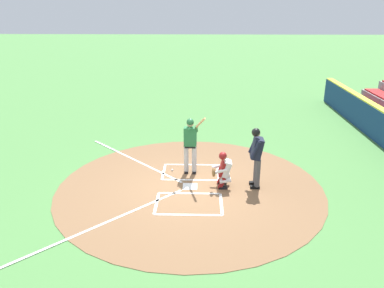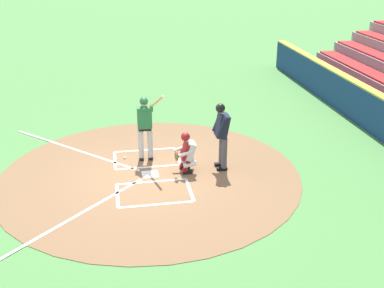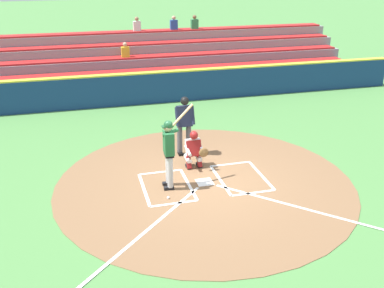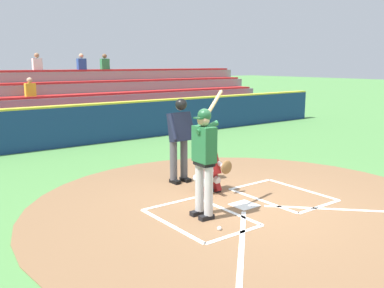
# 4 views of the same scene
# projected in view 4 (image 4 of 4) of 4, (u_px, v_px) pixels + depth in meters

# --- Properties ---
(ground_plane) EXTENTS (120.00, 120.00, 0.00)m
(ground_plane) POSITION_uv_depth(u_px,v_px,m) (244.00, 206.00, 7.78)
(ground_plane) COLOR #4C8442
(dirt_circle) EXTENTS (8.00, 8.00, 0.01)m
(dirt_circle) POSITION_uv_depth(u_px,v_px,m) (244.00, 205.00, 7.78)
(dirt_circle) COLOR brown
(dirt_circle) RESTS_ON ground
(home_plate_and_chalk) EXTENTS (7.93, 4.91, 0.01)m
(home_plate_and_chalk) POSITION_uv_depth(u_px,v_px,m) (280.00, 219.00, 7.09)
(home_plate_and_chalk) COLOR white
(home_plate_and_chalk) RESTS_ON dirt_circle
(batter) EXTENTS (0.95, 0.69, 2.13)m
(batter) POSITION_uv_depth(u_px,v_px,m) (204.00, 155.00, 7.00)
(batter) COLOR #BCBCBC
(batter) RESTS_ON ground
(catcher) EXTENTS (0.60, 0.60, 1.13)m
(catcher) POSITION_uv_depth(u_px,v_px,m) (210.00, 165.00, 8.43)
(catcher) COLOR black
(catcher) RESTS_ON ground
(plate_umpire) EXTENTS (0.58, 0.41, 1.86)m
(plate_umpire) POSITION_uv_depth(u_px,v_px,m) (180.00, 135.00, 9.08)
(plate_umpire) COLOR #4C4C51
(plate_umpire) RESTS_ON ground
(baseball) EXTENTS (0.07, 0.07, 0.07)m
(baseball) POSITION_uv_depth(u_px,v_px,m) (219.00, 228.00, 6.62)
(baseball) COLOR white
(baseball) RESTS_ON ground
(backstop_wall) EXTENTS (22.00, 0.36, 1.31)m
(backstop_wall) POSITION_uv_depth(u_px,v_px,m) (83.00, 124.00, 13.55)
(backstop_wall) COLOR navy
(backstop_wall) RESTS_ON ground
(bleacher_stand) EXTENTS (20.00, 4.25, 3.00)m
(bleacher_stand) POSITION_uv_depth(u_px,v_px,m) (49.00, 109.00, 16.08)
(bleacher_stand) COLOR gray
(bleacher_stand) RESTS_ON ground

